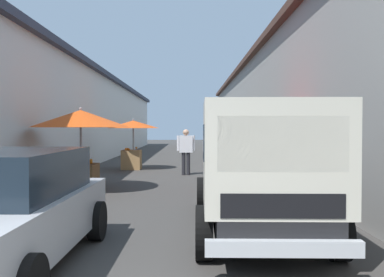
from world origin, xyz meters
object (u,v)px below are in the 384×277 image
fruit_stall_mid_lane (81,125)px  vendor_in_shade (228,145)px  vendor_by_crates (186,148)px  fruit_stall_near_left (254,130)px  delivery_truck (263,175)px  hatchback_car (2,209)px  fruit_stall_far_right (133,133)px

fruit_stall_mid_lane → vendor_in_shade: size_ratio=1.72×
vendor_in_shade → vendor_by_crates: bearing=155.9°
fruit_stall_near_left → delivery_truck: 5.45m
fruit_stall_mid_lane → vendor_in_shade: (8.12, -4.81, -0.90)m
hatchback_car → delivery_truck: size_ratio=0.79×
fruit_stall_far_right → hatchback_car: (-12.28, -0.09, -0.78)m
vendor_in_shade → hatchback_car: bearing=164.2°
hatchback_car → vendor_in_shade: size_ratio=2.49×
fruit_stall_near_left → delivery_truck: fruit_stall_near_left is taller
fruit_stall_near_left → delivery_truck: bearing=172.5°
fruit_stall_far_right → delivery_truck: fruit_stall_far_right is taller
fruit_stall_near_left → delivery_truck: size_ratio=0.51×
fruit_stall_mid_lane → vendor_in_shade: bearing=-30.7°
fruit_stall_far_right → delivery_truck: bearing=-162.9°
vendor_by_crates → fruit_stall_mid_lane: bearing=142.8°
hatchback_car → vendor_in_shade: (14.48, -4.11, 0.17)m
delivery_truck → hatchback_car: bearing=106.1°
fruit_stall_far_right → vendor_in_shade: bearing=-62.3°
hatchback_car → vendor_by_crates: bearing=-12.0°
delivery_truck → vendor_by_crates: bearing=7.6°
vendor_in_shade → delivery_truck: bearing=176.9°
hatchback_car → vendor_by_crates: vendor_by_crates is taller
fruit_stall_far_right → fruit_stall_mid_lane: fruit_stall_mid_lane is taller
fruit_stall_mid_lane → delivery_truck: bearing=-142.8°
fruit_stall_near_left → fruit_stall_mid_lane: bearing=89.7°
fruit_stall_mid_lane → vendor_by_crates: bearing=-37.2°
fruit_stall_far_right → vendor_by_crates: bearing=-133.4°
fruit_stall_far_right → vendor_by_crates: 3.15m
fruit_stall_mid_lane → fruit_stall_far_right: bearing=-5.9°
fruit_stall_near_left → vendor_by_crates: fruit_stall_near_left is taller
fruit_stall_far_right → fruit_stall_mid_lane: 5.95m
fruit_stall_far_right → vendor_by_crates: (-2.13, -2.25, -0.54)m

